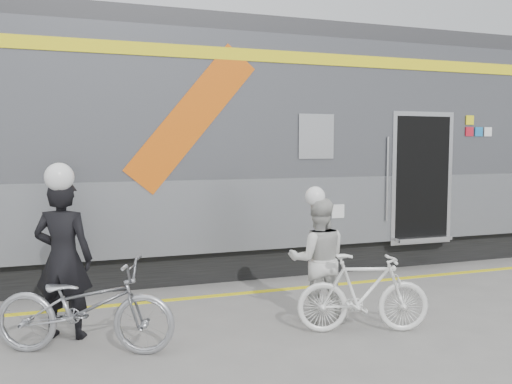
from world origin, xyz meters
name	(u,v)px	position (x,y,z in m)	size (l,w,h in m)	color
ground	(294,347)	(0.00, 0.00, 0.00)	(90.00, 90.00, 0.00)	slate
train	(271,148)	(1.33, 4.19, 2.05)	(24.00, 3.17, 4.10)	black
safety_strip	(234,294)	(0.00, 2.15, 0.00)	(24.00, 0.12, 0.01)	yellow
man	(63,259)	(-2.26, 1.11, 0.88)	(0.64, 0.42, 1.75)	black
bicycle_left	(85,306)	(-2.06, 0.56, 0.48)	(0.64, 1.84, 0.97)	#9EA0A5
woman	(318,260)	(0.62, 0.72, 0.74)	(0.72, 0.56, 1.49)	beige
bicycle_right	(363,293)	(0.92, 0.17, 0.45)	(0.42, 1.50, 0.90)	white
helmet_man	(60,164)	(-2.26, 1.11, 1.91)	(0.30, 0.30, 0.30)	white
helmet_woman	(319,188)	(0.62, 0.72, 1.60)	(0.24, 0.24, 0.24)	white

